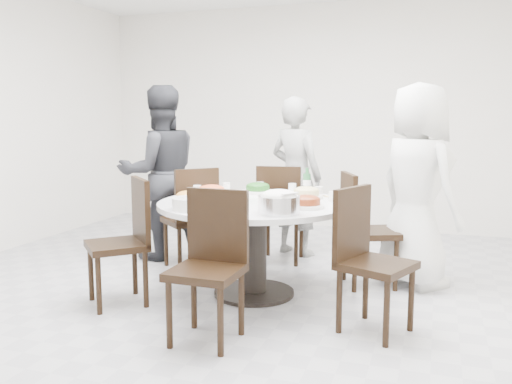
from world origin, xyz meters
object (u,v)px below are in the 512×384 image
(dining_table, at_px, (254,248))
(chair_ne, at_px, (370,230))
(chair_se, at_px, (377,262))
(soup_bowl, at_px, (192,204))
(chair_s, at_px, (206,268))
(diner_middle, at_px, (296,177))
(chair_sw, at_px, (117,242))
(beverage_bottle, at_px, (307,181))
(rice_bowl, at_px, (279,205))
(chair_n, at_px, (282,213))
(diner_left, at_px, (160,173))
(chair_nw, at_px, (189,218))
(diner_right, at_px, (417,186))

(dining_table, xyz_separation_m, chair_ne, (0.84, 0.53, 0.10))
(chair_se, relative_size, soup_bowl, 3.39)
(chair_s, relative_size, diner_middle, 0.59)
(dining_table, relative_size, chair_se, 1.58)
(diner_middle, bearing_deg, chair_se, 140.48)
(chair_se, distance_m, soup_bowl, 1.35)
(dining_table, height_order, chair_sw, chair_sw)
(chair_se, relative_size, beverage_bottle, 4.23)
(rice_bowl, bearing_deg, chair_n, 105.10)
(chair_s, xyz_separation_m, soup_bowl, (-0.32, 0.48, 0.32))
(dining_table, relative_size, soup_bowl, 5.35)
(chair_ne, height_order, diner_left, diner_left)
(chair_sw, relative_size, chair_se, 1.00)
(chair_ne, height_order, chair_sw, same)
(rice_bowl, bearing_deg, chair_nw, 139.69)
(chair_ne, height_order, chair_s, same)
(dining_table, relative_size, diner_left, 0.88)
(dining_table, bearing_deg, diner_right, 29.38)
(chair_s, height_order, soup_bowl, chair_s)
(dining_table, relative_size, chair_n, 1.58)
(chair_s, height_order, diner_middle, diner_middle)
(chair_s, xyz_separation_m, beverage_bottle, (0.28, 1.51, 0.39))
(chair_sw, distance_m, chair_se, 1.91)
(chair_nw, xyz_separation_m, diner_right, (2.02, 0.13, 0.37))
(dining_table, distance_m, chair_ne, 1.00)
(diner_right, xyz_separation_m, diner_left, (-2.45, 0.12, 0.01))
(chair_ne, xyz_separation_m, chair_se, (0.16, -1.00, 0.00))
(chair_ne, height_order, chair_nw, same)
(chair_se, bearing_deg, chair_n, 57.89)
(chair_nw, bearing_deg, chair_sw, 36.82)
(chair_n, relative_size, chair_nw, 1.00)
(chair_n, xyz_separation_m, chair_se, (1.07, -1.52, 0.00))
(rice_bowl, bearing_deg, chair_s, -121.39)
(chair_ne, height_order, chair_se, same)
(dining_table, height_order, rice_bowl, rice_bowl)
(dining_table, xyz_separation_m, chair_nw, (-0.82, 0.54, 0.10))
(chair_ne, xyz_separation_m, chair_sw, (-1.75, -1.07, 0.00))
(chair_n, bearing_deg, rice_bowl, 99.39)
(diner_right, bearing_deg, dining_table, 74.83)
(soup_bowl, bearing_deg, chair_nw, 116.70)
(chair_nw, relative_size, chair_sw, 1.00)
(chair_ne, relative_size, chair_n, 1.00)
(chair_se, xyz_separation_m, rice_bowl, (-0.67, 0.03, 0.34))
(dining_table, bearing_deg, chair_n, 93.92)
(chair_s, height_order, beverage_bottle, beverage_bottle)
(soup_bowl, bearing_deg, diner_right, 37.46)
(chair_nw, bearing_deg, rice_bowl, 91.06)
(diner_middle, xyz_separation_m, diner_left, (-1.24, -0.56, 0.05))
(dining_table, xyz_separation_m, beverage_bottle, (0.29, 0.55, 0.49))
(chair_sw, relative_size, diner_left, 0.56)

